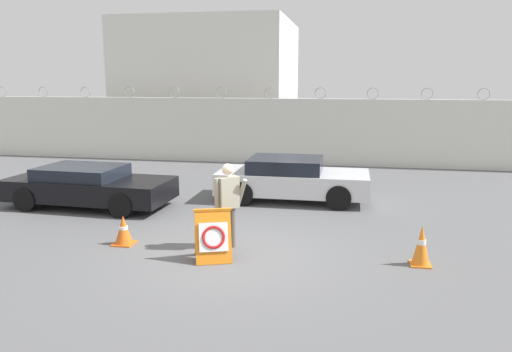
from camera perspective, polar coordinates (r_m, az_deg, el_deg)
The scene contains 9 objects.
ground_plane at distance 10.32m, azimuth -2.70°, elevation -8.84°, with size 90.00×90.00×0.00m, color #5B5B5E.
perimeter_wall at distance 20.82m, azimuth 4.42°, elevation 5.11°, with size 36.00×0.30×3.17m.
building_block at distance 26.94m, azimuth -4.99°, elevation 10.36°, with size 8.22×7.79×6.40m.
barricade_sign at distance 9.86m, azimuth -4.94°, elevation -6.70°, with size 0.89×0.88×1.03m.
security_guard at distance 10.39m, azimuth -3.22°, elevation -2.88°, with size 0.65×0.53×1.80m.
traffic_cone_near at distance 10.08m, azimuth 18.38°, elevation -7.52°, with size 0.38×0.38×0.80m.
traffic_cone_mid at distance 11.14m, azimuth -14.90°, elevation -6.00°, with size 0.44×0.44×0.63m.
parked_car_front_coupe at distance 14.63m, azimuth -18.61°, elevation -1.05°, with size 4.63×2.10×1.13m.
parked_car_rear_sedan at distance 14.61m, azimuth 4.07°, elevation -0.31°, with size 4.36×2.00×1.25m.
Camera 1 is at (2.28, -9.44, 3.51)m, focal length 35.00 mm.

